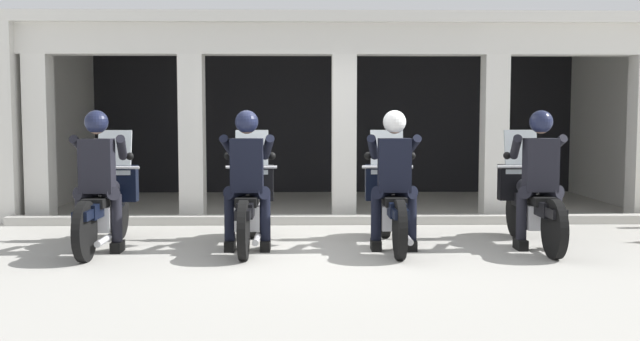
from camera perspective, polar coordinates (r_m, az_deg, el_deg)
The scene contains 11 objects.
ground_plane at distance 11.55m, azimuth -0.29°, elevation -3.20°, with size 80.00×80.00×0.00m, color #A8A59E.
station_building at distance 12.73m, azimuth 1.38°, elevation 6.11°, with size 9.93×4.32×2.99m.
kerb_strip at distance 10.22m, azimuth 2.01°, elevation -3.88°, with size 9.43×0.24×0.12m, color #B7B5AD.
motorcycle_far_left at distance 8.74m, azimuth -16.46°, elevation -2.57°, with size 0.62×2.04×1.35m.
police_officer_far_left at distance 8.43m, azimuth -17.04°, elevation 0.15°, with size 0.63×0.61×1.58m.
motorcycle_center_left at distance 8.50m, azimuth -5.56°, elevation -2.60°, with size 0.62×2.04×1.35m.
police_officer_center_left at distance 8.18m, azimuth -5.74°, elevation 0.20°, with size 0.63×0.61×1.58m.
motorcycle_center_right at distance 8.54m, azimuth 5.58°, elevation -2.57°, with size 0.62×2.04×1.35m.
police_officer_center_right at distance 8.21m, azimuth 5.83°, elevation 0.22°, with size 0.63×0.61×1.58m.
motorcycle_far_right at distance 8.88m, azimuth 16.24°, elevation -2.45°, with size 0.62×2.04×1.35m.
police_officer_far_right at distance 8.57m, azimuth 16.86°, elevation 0.23°, with size 0.63×0.61×1.58m.
Camera 1 is at (-0.17, -8.44, 1.55)m, focal length 40.77 mm.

